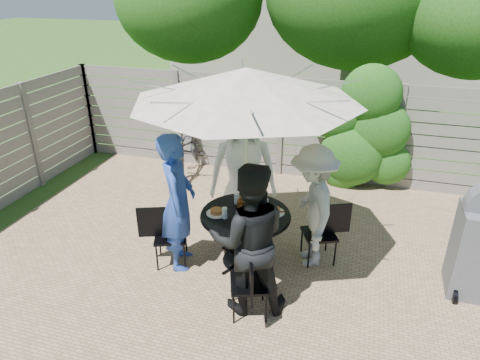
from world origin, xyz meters
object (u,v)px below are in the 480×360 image
(umbrella, at_px, (246,85))
(plate_extra, at_px, (262,224))
(chair_right, at_px, (319,244))
(glass_right, at_px, (266,204))
(coffee_cup, at_px, (253,201))
(person_back, at_px, (243,170))
(patio_table, at_px, (245,228))
(person_right, at_px, (312,207))
(person_front, at_px, (249,240))
(plate_right, at_px, (274,211))
(glass_back, at_px, (237,199))
(bicycle, at_px, (189,149))
(glass_left, at_px, (225,213))
(plate_front, at_px, (247,227))
(person_left, at_px, (178,203))
(plate_back, at_px, (244,198))
(chair_back, at_px, (243,208))
(syrup_jug, at_px, (241,206))
(chair_left, at_px, (171,247))
(chair_front, at_px, (249,296))
(plate_left, at_px, (217,212))

(umbrella, relative_size, plate_extra, 13.69)
(chair_right, xyz_separation_m, glass_right, (-0.70, -0.12, 0.55))
(coffee_cup, bearing_deg, person_back, 117.54)
(patio_table, distance_m, person_right, 0.88)
(person_front, distance_m, plate_right, 0.91)
(coffee_cup, bearing_deg, chair_right, 4.03)
(glass_back, bearing_deg, bicycle, 125.90)
(chair_right, relative_size, glass_left, 5.91)
(chair_right, distance_m, plate_front, 1.15)
(person_left, distance_m, plate_back, 0.92)
(patio_table, xyz_separation_m, plate_right, (0.34, 0.11, 0.25))
(chair_back, relative_size, person_left, 0.50)
(chair_right, distance_m, plate_right, 0.79)
(syrup_jug, bearing_deg, plate_right, 11.45)
(patio_table, relative_size, person_right, 0.87)
(umbrella, distance_m, glass_back, 1.56)
(chair_right, distance_m, syrup_jug, 1.17)
(chair_right, bearing_deg, glass_right, -14.13)
(plate_right, relative_size, glass_right, 1.86)
(chair_left, distance_m, person_left, 0.66)
(chair_front, height_order, plate_left, chair_front)
(person_left, distance_m, person_front, 1.17)
(plate_front, bearing_deg, plate_extra, 36.67)
(patio_table, height_order, bicycle, bicycle)
(person_back, distance_m, syrup_jug, 0.80)
(glass_right, bearing_deg, plate_right, -28.02)
(chair_back, distance_m, coffee_cup, 0.91)
(chair_front, bearing_deg, plate_back, -1.03)
(chair_right, relative_size, plate_extra, 3.45)
(chair_front, bearing_deg, syrup_jug, 2.36)
(chair_left, height_order, glass_left, glass_left)
(syrup_jug, bearing_deg, plate_front, -63.44)
(patio_table, relative_size, person_front, 0.80)
(person_front, xyz_separation_m, coffee_cup, (-0.23, 1.03, -0.09))
(person_left, bearing_deg, plate_back, -66.55)
(chair_right, xyz_separation_m, plate_back, (-1.03, 0.04, 0.51))
(chair_left, height_order, person_right, person_right)
(umbrella, distance_m, glass_right, 1.56)
(glass_right, bearing_deg, plate_front, -100.95)
(plate_extra, relative_size, glass_right, 1.71)
(patio_table, relative_size, syrup_jug, 8.79)
(person_back, distance_m, chair_front, 1.93)
(chair_back, xyz_separation_m, glass_left, (0.09, -1.10, 0.53))
(bicycle, bearing_deg, glass_left, -60.92)
(plate_right, relative_size, plate_extra, 1.08)
(plate_left, xyz_separation_m, plate_right, (0.68, 0.23, 0.00))
(person_left, bearing_deg, person_right, -90.00)
(patio_table, height_order, umbrella, umbrella)
(chair_front, height_order, plate_right, chair_front)
(plate_back, xyz_separation_m, glass_left, (-0.10, -0.52, 0.05))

